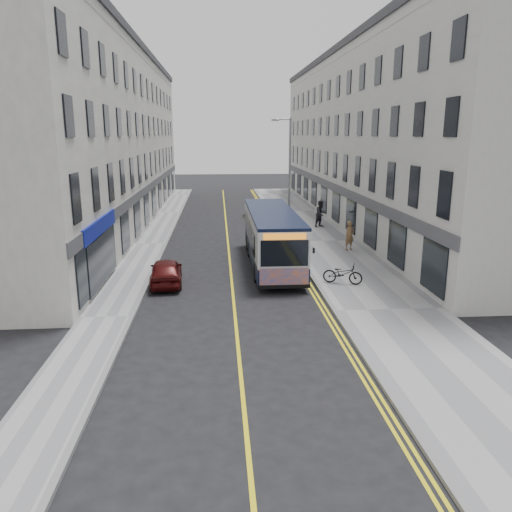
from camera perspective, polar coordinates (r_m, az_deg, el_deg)
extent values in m
plane|color=black|center=(20.94, -2.53, -5.68)|extent=(140.00, 140.00, 0.00)
cube|color=gray|center=(33.18, 7.65, 1.64)|extent=(4.50, 64.00, 0.12)
cube|color=gray|center=(32.78, -11.99, 1.31)|extent=(2.00, 64.00, 0.12)
cube|color=slate|center=(32.79, 3.79, 1.60)|extent=(0.18, 64.00, 0.13)
cube|color=slate|center=(32.66, -10.25, 1.36)|extent=(0.18, 64.00, 0.13)
cube|color=yellow|center=(32.49, -3.21, 1.38)|extent=(0.12, 64.00, 0.01)
cube|color=yellow|center=(32.75, 3.01, 1.48)|extent=(0.10, 64.00, 0.01)
cube|color=yellow|center=(32.77, 3.36, 1.49)|extent=(0.10, 64.00, 0.01)
cube|color=beige|center=(42.48, 12.51, 12.84)|extent=(6.00, 46.00, 13.00)
cube|color=silver|center=(41.60, -16.41, 12.60)|extent=(6.00, 46.00, 13.00)
cylinder|color=gray|center=(34.20, 3.85, 8.77)|extent=(0.14, 0.14, 8.00)
cylinder|color=gray|center=(34.02, 3.09, 15.33)|extent=(1.00, 0.08, 0.08)
cube|color=gray|center=(33.96, 2.22, 15.26)|extent=(0.50, 0.18, 0.12)
cube|color=black|center=(26.99, 1.82, 0.44)|extent=(2.33, 10.25, 0.84)
cube|color=silver|center=(26.73, 1.84, 3.07)|extent=(2.33, 10.25, 1.68)
cube|color=black|center=(26.58, 1.86, 5.00)|extent=(2.35, 10.25, 0.15)
cube|color=black|center=(27.21, -0.77, 2.87)|extent=(0.04, 8.01, 1.07)
cube|color=black|center=(27.46, 4.18, 2.93)|extent=(0.04, 8.01, 1.07)
cube|color=black|center=(21.76, 3.28, 0.31)|extent=(2.10, 0.04, 1.16)
cube|color=orange|center=(22.04, 3.24, -2.52)|extent=(2.19, 0.04, 0.89)
cube|color=orange|center=(21.58, 3.31, 2.22)|extent=(1.86, 0.04, 0.26)
cylinder|color=black|center=(24.00, 0.09, -1.94)|extent=(0.26, 0.93, 0.93)
cylinder|color=black|center=(24.25, 5.06, -1.83)|extent=(0.26, 0.93, 0.93)
cylinder|color=black|center=(28.96, -0.68, 0.80)|extent=(0.26, 0.93, 0.93)
cylinder|color=black|center=(29.16, 3.45, 0.87)|extent=(0.26, 0.93, 0.93)
cylinder|color=black|center=(30.59, -0.88, 1.51)|extent=(0.26, 0.93, 0.93)
cylinder|color=black|center=(30.79, 3.03, 1.57)|extent=(0.26, 0.93, 0.93)
imported|color=black|center=(23.72, 9.87, -2.00)|extent=(1.95, 1.27, 0.97)
imported|color=olive|center=(30.63, 10.65, 2.31)|extent=(0.76, 0.65, 1.76)
imported|color=black|center=(38.02, 7.42, 4.81)|extent=(1.22, 1.16, 1.99)
imported|color=white|center=(42.29, 0.27, 5.34)|extent=(2.11, 4.73, 1.51)
imported|color=#440B0B|center=(24.04, -10.24, -1.74)|extent=(1.74, 3.78, 1.26)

